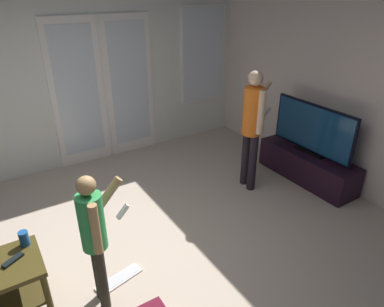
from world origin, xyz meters
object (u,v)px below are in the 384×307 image
(loose_keyboard, at_px, (119,279))
(cup_near_edge, at_px, (24,238))
(tv_stand, at_px, (307,166))
(person_adult, at_px, (253,121))
(flat_screen_tv, at_px, (313,129))
(tv_remote_black, at_px, (13,260))
(person_child, at_px, (95,232))

(loose_keyboard, relative_size, cup_near_edge, 3.54)
(tv_stand, relative_size, person_adult, 0.91)
(cup_near_edge, bearing_deg, tv_stand, 0.89)
(tv_stand, xyz_separation_m, cup_near_edge, (-3.52, -0.05, 0.37))
(flat_screen_tv, relative_size, tv_remote_black, 7.19)
(flat_screen_tv, height_order, tv_remote_black, flat_screen_tv)
(cup_near_edge, bearing_deg, person_child, -43.65)
(person_adult, relative_size, person_child, 1.26)
(tv_stand, height_order, cup_near_edge, cup_near_edge)
(person_child, distance_m, loose_keyboard, 0.76)
(cup_near_edge, bearing_deg, flat_screen_tv, 0.95)
(person_child, bearing_deg, person_adult, 19.29)
(person_adult, height_order, person_child, person_adult)
(tv_remote_black, bearing_deg, flat_screen_tv, -27.26)
(flat_screen_tv, bearing_deg, person_adult, 159.73)
(person_adult, distance_m, tv_remote_black, 2.92)
(tv_stand, xyz_separation_m, flat_screen_tv, (-0.00, 0.00, 0.54))
(cup_near_edge, bearing_deg, tv_remote_black, -126.70)
(loose_keyboard, height_order, tv_remote_black, tv_remote_black)
(tv_remote_black, bearing_deg, person_adult, -20.58)
(tv_stand, xyz_separation_m, loose_keyboard, (-2.87, -0.35, -0.19))
(flat_screen_tv, relative_size, loose_keyboard, 2.67)
(person_adult, bearing_deg, cup_near_edge, -172.71)
(loose_keyboard, distance_m, tv_remote_black, 0.93)
(flat_screen_tv, bearing_deg, person_child, -170.65)
(tv_stand, height_order, tv_remote_black, tv_remote_black)
(tv_stand, bearing_deg, loose_keyboard, -173.08)
(tv_stand, relative_size, flat_screen_tv, 1.15)
(person_adult, xyz_separation_m, tv_remote_black, (-2.85, -0.50, -0.41))
(person_child, bearing_deg, tv_stand, 9.27)
(loose_keyboard, height_order, cup_near_edge, cup_near_edge)
(tv_stand, relative_size, loose_keyboard, 3.07)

